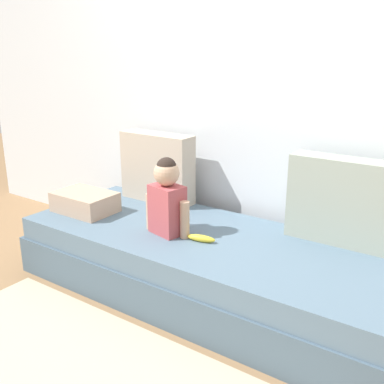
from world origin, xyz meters
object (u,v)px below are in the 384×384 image
at_px(throw_pillow_left, 157,167).
at_px(banana, 201,238).
at_px(couch, 207,266).
at_px(throw_pillow_right, 341,201).
at_px(folded_blanket, 85,202).
at_px(toddler, 167,197).

relative_size(throw_pillow_left, banana, 3.24).
bearing_deg(couch, throw_pillow_right, 28.30).
relative_size(throw_pillow_left, throw_pillow_right, 0.94).
bearing_deg(banana, throw_pillow_left, 146.48).
xyz_separation_m(throw_pillow_left, folded_blanket, (-0.25, -0.46, -0.18)).
bearing_deg(throw_pillow_right, couch, -151.70).
height_order(couch, banana, banana).
bearing_deg(toddler, throw_pillow_right, 27.07).
height_order(banana, folded_blanket, folded_blanket).
xyz_separation_m(couch, throw_pillow_left, (-0.65, 0.35, 0.44)).
xyz_separation_m(toddler, folded_blanket, (-0.68, -0.02, -0.16)).
bearing_deg(folded_blanket, throw_pillow_left, 61.32).
relative_size(couch, toddler, 5.15).
relative_size(throw_pillow_right, folded_blanket, 1.46).
relative_size(throw_pillow_left, folded_blanket, 1.38).
distance_m(throw_pillow_left, throw_pillow_right, 1.31).
height_order(couch, folded_blanket, folded_blanket).
relative_size(couch, banana, 13.96).
height_order(throw_pillow_left, banana, throw_pillow_left).
bearing_deg(throw_pillow_right, folded_blanket, -163.42).
bearing_deg(banana, toddler, -178.67).
bearing_deg(couch, banana, -81.16).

